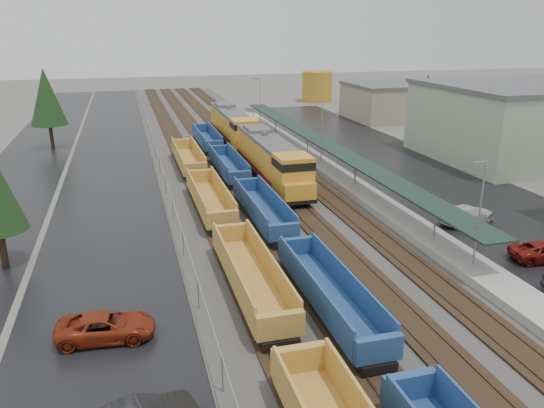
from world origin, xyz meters
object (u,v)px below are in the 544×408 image
Objects in this scene: parked_car_west_c at (106,327)px; well_string_blue at (290,244)px; well_string_yellow at (251,276)px; storage_tank at (317,86)px; locomotive_trail at (233,126)px; parked_car_east_c at (467,214)px; locomotive_lead at (271,159)px.

well_string_blue is at bearing -54.54° from parked_car_west_c.
well_string_yellow is 11.89× the size of storage_tank.
well_string_yellow is (-8.00, -45.09, -1.43)m from locomotive_trail.
parked_car_west_c is (-44.32, -88.21, -2.62)m from storage_tank.
storage_tank reaches higher than parked_car_east_c.
locomotive_lead is 3.25× the size of storage_tank.
parked_car_west_c is (-8.79, -3.02, -0.44)m from well_string_yellow.
storage_tank is 79.13m from parked_car_east_c.
locomotive_trail is 3.25× the size of storage_tank.
well_string_blue is 17.26m from parked_car_east_c.
well_string_yellow is 0.86× the size of well_string_blue.
locomotive_lead is 0.23× the size of well_string_blue.
well_string_blue is (-4.00, -40.55, -1.48)m from locomotive_trail.
parked_car_west_c is 0.97× the size of parked_car_east_c.
well_string_yellow is at bearing 94.34° from parked_car_east_c.
well_string_yellow is 14.73× the size of parked_car_east_c.
well_string_yellow is 9.31m from parked_car_west_c.
locomotive_lead is 31.94m from parked_car_west_c.
locomotive_lead is 67.02m from storage_tank.
locomotive_trail is 40.77m from well_string_blue.
parked_car_west_c is (-16.79, -48.11, -1.87)m from locomotive_trail.
storage_tank is at bearing 67.37° from well_string_yellow.
parked_car_west_c is at bearing -149.43° from well_string_blue.
storage_tank is 1.24× the size of parked_car_east_c.
locomotive_lead reaches higher than well_string_yellow.
well_string_yellow is 6.05m from well_string_blue.
well_string_yellow is 92.33m from storage_tank.
parked_car_west_c is at bearing -121.78° from locomotive_lead.
locomotive_lead is at bearing -26.88° from parked_car_west_c.
storage_tank is at bearing -25.76° from parked_car_east_c.
parked_car_east_c is at bearing 19.52° from well_string_yellow.
locomotive_trail is 4.14× the size of parked_car_west_c.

